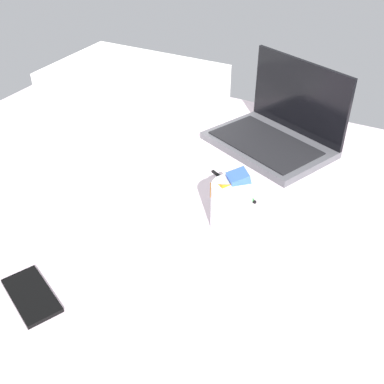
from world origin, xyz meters
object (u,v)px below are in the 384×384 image
laptop (277,131)px  pillow (134,89)px  snack_cup (231,204)px  cell_phone (31,295)px

laptop → pillow: bearing=-159.0°
laptop → snack_cup: size_ratio=2.98×
laptop → pillow: laptop is taller
laptop → pillow: 49.45cm
cell_phone → snack_cup: bearing=171.8°
snack_cup → pillow: size_ratio=0.25×
snack_cup → pillow: bearing=141.8°
laptop → snack_cup: 39.49cm
snack_cup → cell_phone: snack_cup is taller
snack_cup → laptop: bearing=94.8°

